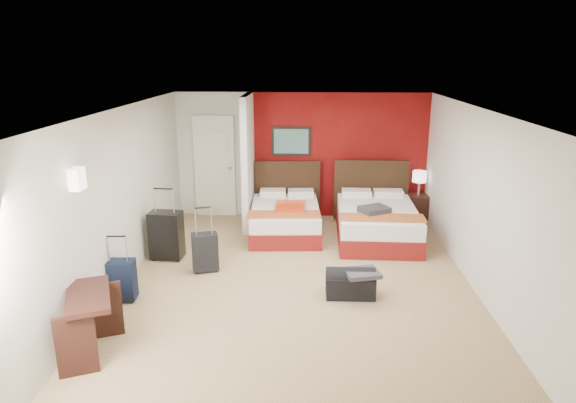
{
  "coord_description": "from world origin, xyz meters",
  "views": [
    {
      "loc": [
        0.13,
        -6.76,
        3.2
      ],
      "look_at": [
        -0.17,
        0.8,
        1.0
      ],
      "focal_mm": 31.58,
      "sensor_mm": 36.0,
      "label": 1
    }
  ],
  "objects_px": {
    "table_lamp": "(419,183)",
    "desk": "(91,324)",
    "duffel_bag": "(350,285)",
    "bed_left": "(285,220)",
    "nightstand": "(417,208)",
    "suitcase_black": "(167,236)",
    "red_suitcase_open": "(290,205)",
    "suitcase_navy": "(121,282)",
    "bed_right": "(377,224)",
    "suitcase_charcoal": "(205,254)"
  },
  "relations": [
    {
      "from": "table_lamp",
      "to": "desk",
      "type": "distance_m",
      "value": 6.63
    },
    {
      "from": "table_lamp",
      "to": "duffel_bag",
      "type": "xyz_separation_m",
      "value": [
        -1.58,
        -3.3,
        -0.62
      ]
    },
    {
      "from": "bed_left",
      "to": "table_lamp",
      "type": "distance_m",
      "value": 2.76
    },
    {
      "from": "duffel_bag",
      "to": "nightstand",
      "type": "bearing_deg",
      "value": 64.15
    },
    {
      "from": "duffel_bag",
      "to": "suitcase_black",
      "type": "bearing_deg",
      "value": 156.61
    },
    {
      "from": "table_lamp",
      "to": "desk",
      "type": "relative_size",
      "value": 0.54
    },
    {
      "from": "nightstand",
      "to": "table_lamp",
      "type": "xyz_separation_m",
      "value": [
        0.0,
        0.0,
        0.51
      ]
    },
    {
      "from": "duffel_bag",
      "to": "bed_left",
      "type": "bearing_deg",
      "value": 111.68
    },
    {
      "from": "bed_left",
      "to": "duffel_bag",
      "type": "xyz_separation_m",
      "value": [
        1.01,
        -2.49,
        -0.1
      ]
    },
    {
      "from": "red_suitcase_open",
      "to": "suitcase_black",
      "type": "bearing_deg",
      "value": -147.04
    },
    {
      "from": "suitcase_black",
      "to": "duffel_bag",
      "type": "relative_size",
      "value": 1.15
    },
    {
      "from": "table_lamp",
      "to": "suitcase_navy",
      "type": "bearing_deg",
      "value": -142.74
    },
    {
      "from": "nightstand",
      "to": "table_lamp",
      "type": "bearing_deg",
      "value": 0.0
    },
    {
      "from": "bed_right",
      "to": "desk",
      "type": "distance_m",
      "value": 5.22
    },
    {
      "from": "suitcase_black",
      "to": "suitcase_navy",
      "type": "xyz_separation_m",
      "value": [
        -0.23,
        -1.47,
        -0.11
      ]
    },
    {
      "from": "red_suitcase_open",
      "to": "suitcase_charcoal",
      "type": "relative_size",
      "value": 1.24
    },
    {
      "from": "table_lamp",
      "to": "bed_left",
      "type": "bearing_deg",
      "value": -162.48
    },
    {
      "from": "red_suitcase_open",
      "to": "suitcase_navy",
      "type": "bearing_deg",
      "value": -127.46
    },
    {
      "from": "bed_left",
      "to": "nightstand",
      "type": "distance_m",
      "value": 2.71
    },
    {
      "from": "suitcase_black",
      "to": "duffel_bag",
      "type": "distance_m",
      "value": 3.12
    },
    {
      "from": "bed_left",
      "to": "suitcase_navy",
      "type": "bearing_deg",
      "value": -130.03
    },
    {
      "from": "desk",
      "to": "table_lamp",
      "type": "bearing_deg",
      "value": 24.17
    },
    {
      "from": "bed_left",
      "to": "desk",
      "type": "relative_size",
      "value": 2.01
    },
    {
      "from": "table_lamp",
      "to": "suitcase_black",
      "type": "relative_size",
      "value": 0.63
    },
    {
      "from": "suitcase_charcoal",
      "to": "suitcase_black",
      "type": "bearing_deg",
      "value": 130.54
    },
    {
      "from": "bed_left",
      "to": "nightstand",
      "type": "bearing_deg",
      "value": 14.83
    },
    {
      "from": "bed_left",
      "to": "nightstand",
      "type": "relative_size",
      "value": 3.25
    },
    {
      "from": "nightstand",
      "to": "suitcase_black",
      "type": "bearing_deg",
      "value": -161.39
    },
    {
      "from": "bed_left",
      "to": "suitcase_charcoal",
      "type": "relative_size",
      "value": 3.11
    },
    {
      "from": "red_suitcase_open",
      "to": "table_lamp",
      "type": "distance_m",
      "value": 2.65
    },
    {
      "from": "nightstand",
      "to": "duffel_bag",
      "type": "distance_m",
      "value": 3.66
    },
    {
      "from": "suitcase_charcoal",
      "to": "desk",
      "type": "relative_size",
      "value": 0.65
    },
    {
      "from": "nightstand",
      "to": "suitcase_black",
      "type": "relative_size",
      "value": 0.72
    },
    {
      "from": "red_suitcase_open",
      "to": "suitcase_black",
      "type": "height_order",
      "value": "suitcase_black"
    },
    {
      "from": "suitcase_charcoal",
      "to": "duffel_bag",
      "type": "distance_m",
      "value": 2.28
    },
    {
      "from": "bed_left",
      "to": "suitcase_navy",
      "type": "height_order",
      "value": "suitcase_navy"
    },
    {
      "from": "bed_left",
      "to": "table_lamp",
      "type": "xyz_separation_m",
      "value": [
        2.58,
        0.81,
        0.52
      ]
    },
    {
      "from": "bed_left",
      "to": "suitcase_charcoal",
      "type": "height_order",
      "value": "suitcase_charcoal"
    },
    {
      "from": "bed_left",
      "to": "nightstand",
      "type": "height_order",
      "value": "nightstand"
    },
    {
      "from": "red_suitcase_open",
      "to": "nightstand",
      "type": "xyz_separation_m",
      "value": [
        2.48,
        0.91,
        -0.3
      ]
    },
    {
      "from": "nightstand",
      "to": "suitcase_black",
      "type": "distance_m",
      "value": 4.91
    },
    {
      "from": "suitcase_black",
      "to": "red_suitcase_open",
      "type": "bearing_deg",
      "value": 35.7
    },
    {
      "from": "bed_right",
      "to": "nightstand",
      "type": "bearing_deg",
      "value": 49.9
    },
    {
      "from": "bed_right",
      "to": "table_lamp",
      "type": "bearing_deg",
      "value": 49.9
    },
    {
      "from": "suitcase_black",
      "to": "bed_left",
      "type": "bearing_deg",
      "value": 39.19
    },
    {
      "from": "suitcase_charcoal",
      "to": "suitcase_navy",
      "type": "relative_size",
      "value": 1.05
    },
    {
      "from": "bed_right",
      "to": "red_suitcase_open",
      "type": "height_order",
      "value": "red_suitcase_open"
    },
    {
      "from": "table_lamp",
      "to": "suitcase_navy",
      "type": "distance_m",
      "value": 5.89
    },
    {
      "from": "desk",
      "to": "suitcase_navy",
      "type": "bearing_deg",
      "value": 73.79
    },
    {
      "from": "desk",
      "to": "duffel_bag",
      "type": "bearing_deg",
      "value": 4.72
    }
  ]
}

